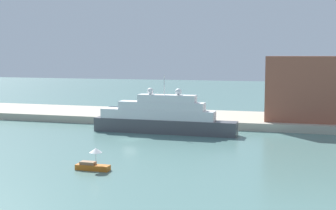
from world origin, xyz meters
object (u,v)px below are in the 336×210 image
at_px(parked_car, 115,110).
at_px(person_figure, 118,113).
at_px(mooring_bollard, 145,117).
at_px(large_yacht, 162,118).
at_px(small_motorboat, 93,163).
at_px(harbor_building, 317,88).

distance_m(parked_car, person_figure, 7.24).
relative_size(person_figure, mooring_bollard, 2.51).
bearing_deg(large_yacht, small_motorboat, -90.33).
bearing_deg(mooring_bollard, large_yacht, -52.30).
bearing_deg(small_motorboat, large_yacht, 89.67).
bearing_deg(large_yacht, harbor_building, 28.52).
xyz_separation_m(harbor_building, person_figure, (-43.16, -6.54, -6.09)).
distance_m(harbor_building, mooring_bollard, 37.70).
height_order(harbor_building, parked_car, harbor_building).
xyz_separation_m(large_yacht, mooring_bollard, (-6.68, 8.64, -1.14)).
bearing_deg(harbor_building, person_figure, -171.38).
height_order(person_figure, mooring_bollard, person_figure).
distance_m(large_yacht, small_motorboat, 31.50).
bearing_deg(large_yacht, parked_car, 136.54).
xyz_separation_m(large_yacht, person_figure, (-13.47, 9.59, -0.72)).
xyz_separation_m(small_motorboat, person_figure, (-13.29, 41.03, 1.36)).
height_order(large_yacht, mooring_bollard, large_yacht).
bearing_deg(mooring_bollard, small_motorboat, -80.79).
height_order(large_yacht, person_figure, large_yacht).
xyz_separation_m(large_yacht, harbor_building, (29.69, 16.14, 5.37)).
bearing_deg(harbor_building, small_motorboat, -122.13).
bearing_deg(mooring_bollard, harbor_building, 11.65).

